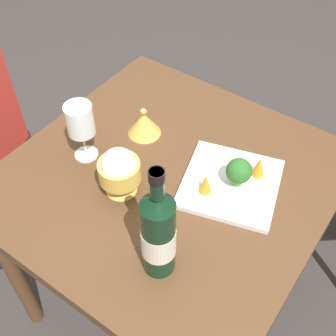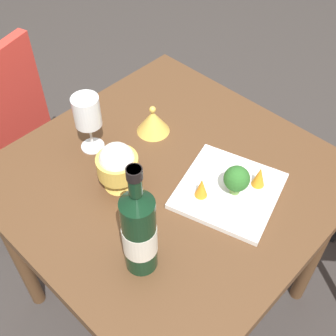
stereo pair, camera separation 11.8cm
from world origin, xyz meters
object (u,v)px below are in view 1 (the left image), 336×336
object	(u,v)px
wine_bottle	(158,234)
rice_bowl_lid	(144,123)
broccoli_floret	(239,171)
carrot_garnish_right	(259,166)
carrot_garnish_left	(206,183)
wine_glass	(80,121)
serving_plate	(231,184)
rice_bowl	(119,171)

from	to	relation	value
wine_bottle	rice_bowl_lid	size ratio (longest dim) A/B	3.24
broccoli_floret	carrot_garnish_right	size ratio (longest dim) A/B	1.37
carrot_garnish_left	carrot_garnish_right	distance (m)	0.16
wine_glass	rice_bowl_lid	xyz separation A→B (m)	(0.17, -0.08, -0.09)
serving_plate	carrot_garnish_left	bearing A→B (deg)	148.39
wine_bottle	carrot_garnish_right	world-z (taller)	wine_bottle
wine_glass	serving_plate	world-z (taller)	wine_glass
carrot_garnish_left	rice_bowl	bearing A→B (deg)	121.20
wine_glass	rice_bowl	world-z (taller)	wine_glass
rice_bowl	wine_glass	bearing A→B (deg)	75.77
broccoli_floret	rice_bowl	bearing A→B (deg)	126.50
serving_plate	carrot_garnish_right	xyz separation A→B (m)	(0.07, -0.05, 0.04)
carrot_garnish_left	rice_bowl_lid	bearing A→B (deg)	70.62
wine_bottle	carrot_garnish_left	xyz separation A→B (m)	(0.24, 0.03, -0.08)
serving_plate	carrot_garnish_right	distance (m)	0.09
wine_glass	serving_plate	xyz separation A→B (m)	(0.14, -0.40, -0.12)
rice_bowl_lid	carrot_garnish_left	world-z (taller)	rice_bowl_lid
wine_glass	broccoli_floret	world-z (taller)	wine_glass
wine_glass	carrot_garnish_left	size ratio (longest dim) A/B	2.96
serving_plate	carrot_garnish_left	distance (m)	0.09
rice_bowl	serving_plate	distance (m)	0.30
serving_plate	broccoli_floret	xyz separation A→B (m)	(0.00, -0.02, 0.06)
carrot_garnish_left	carrot_garnish_right	xyz separation A→B (m)	(0.13, -0.09, 0.00)
broccoli_floret	carrot_garnish_left	distance (m)	0.09
wine_bottle	carrot_garnish_right	bearing A→B (deg)	-9.15
broccoli_floret	wine_glass	bearing A→B (deg)	108.91
rice_bowl	broccoli_floret	world-z (taller)	rice_bowl
rice_bowl	rice_bowl_lid	xyz separation A→B (m)	(0.21, 0.09, -0.04)
serving_plate	carrot_garnish_right	size ratio (longest dim) A/B	4.96
wine_bottle	carrot_garnish_left	world-z (taller)	wine_bottle
rice_bowl_lid	broccoli_floret	world-z (taller)	broccoli_floret
rice_bowl_lid	serving_plate	distance (m)	0.32
rice_bowl	broccoli_floret	bearing A→B (deg)	-53.50
carrot_garnish_left	broccoli_floret	bearing A→B (deg)	-39.93
broccoli_floret	carrot_garnish_right	world-z (taller)	broccoli_floret
serving_plate	broccoli_floret	bearing A→B (deg)	-81.60
wine_glass	serving_plate	bearing A→B (deg)	-70.68
broccoli_floret	serving_plate	bearing A→B (deg)	98.40
wine_bottle	carrot_garnish_right	xyz separation A→B (m)	(0.37, -0.06, -0.08)
rice_bowl_lid	carrot_garnish_right	bearing A→B (deg)	-84.85
broccoli_floret	carrot_garnish_left	world-z (taller)	broccoli_floret
wine_bottle	wine_glass	size ratio (longest dim) A/B	1.81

